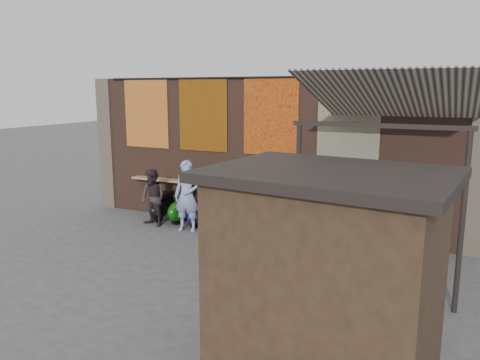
% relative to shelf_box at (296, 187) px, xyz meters
% --- Properties ---
extents(ground, '(70.00, 70.00, 0.00)m').
position_rel_shelf_box_xyz_m(ground, '(-1.09, -2.30, -1.25)').
color(ground, '#474749').
rests_on(ground, ground).
extents(brick_wall, '(10.00, 0.40, 4.00)m').
position_rel_shelf_box_xyz_m(brick_wall, '(-1.09, 0.40, 0.75)').
color(brick_wall, brown).
rests_on(brick_wall, ground).
extents(pier_left, '(0.50, 0.50, 4.00)m').
position_rel_shelf_box_xyz_m(pier_left, '(-6.29, 0.40, 0.75)').
color(pier_left, '#4C4238').
rests_on(pier_left, ground).
extents(eating_counter, '(8.00, 0.32, 0.05)m').
position_rel_shelf_box_xyz_m(eating_counter, '(-1.09, 0.03, -0.15)').
color(eating_counter, '#9E7A51').
rests_on(eating_counter, brick_wall).
extents(shelf_box, '(0.60, 0.33, 0.24)m').
position_rel_shelf_box_xyz_m(shelf_box, '(0.00, 0.00, 0.00)').
color(shelf_box, white).
rests_on(shelf_box, eating_counter).
extents(tapestry_redgold, '(1.50, 0.02, 2.00)m').
position_rel_shelf_box_xyz_m(tapestry_redgold, '(-4.69, 0.18, 1.75)').
color(tapestry_redgold, maroon).
rests_on(tapestry_redgold, brick_wall).
extents(tapestry_sun, '(1.50, 0.02, 2.00)m').
position_rel_shelf_box_xyz_m(tapestry_sun, '(-2.79, 0.18, 1.75)').
color(tapestry_sun, '#CA690B').
rests_on(tapestry_sun, brick_wall).
extents(tapestry_orange, '(1.50, 0.02, 2.00)m').
position_rel_shelf_box_xyz_m(tapestry_orange, '(-0.79, 0.18, 1.75)').
color(tapestry_orange, '#BE5417').
rests_on(tapestry_orange, brick_wall).
extents(tapestry_multi, '(1.50, 0.02, 2.00)m').
position_rel_shelf_box_xyz_m(tapestry_multi, '(1.21, 0.18, 1.75)').
color(tapestry_multi, '#25698A').
rests_on(tapestry_multi, brick_wall).
extents(hang_rail, '(9.50, 0.06, 0.06)m').
position_rel_shelf_box_xyz_m(hang_rail, '(-1.09, 0.17, 2.73)').
color(hang_rail, black).
rests_on(hang_rail, brick_wall).
extents(scooter_stool_0, '(0.37, 0.82, 0.78)m').
position_rel_shelf_box_xyz_m(scooter_stool_0, '(-3.85, -0.31, -0.86)').
color(scooter_stool_0, black).
rests_on(scooter_stool_0, ground).
extents(scooter_stool_1, '(0.39, 0.86, 0.82)m').
position_rel_shelf_box_xyz_m(scooter_stool_1, '(-3.26, -0.27, -0.84)').
color(scooter_stool_1, '#0D5E0E').
rests_on(scooter_stool_1, ground).
extents(scooter_stool_2, '(0.34, 0.76, 0.72)m').
position_rel_shelf_box_xyz_m(scooter_stool_2, '(-2.67, -0.33, -0.89)').
color(scooter_stool_2, '#151E51').
rests_on(scooter_stool_2, ground).
extents(scooter_stool_3, '(0.33, 0.73, 0.69)m').
position_rel_shelf_box_xyz_m(scooter_stool_3, '(-2.16, -0.33, -0.90)').
color(scooter_stool_3, maroon).
rests_on(scooter_stool_3, ground).
extents(scooter_stool_4, '(0.34, 0.77, 0.73)m').
position_rel_shelf_box_xyz_m(scooter_stool_4, '(-1.57, -0.31, -0.88)').
color(scooter_stool_4, navy).
rests_on(scooter_stool_4, ground).
extents(scooter_stool_5, '(0.32, 0.71, 0.67)m').
position_rel_shelf_box_xyz_m(scooter_stool_5, '(-1.02, -0.32, -0.91)').
color(scooter_stool_5, '#0E490F').
rests_on(scooter_stool_5, ground).
extents(scooter_stool_6, '(0.40, 0.89, 0.85)m').
position_rel_shelf_box_xyz_m(scooter_stool_6, '(-0.44, -0.28, -0.82)').
color(scooter_stool_6, maroon).
rests_on(scooter_stool_6, ground).
extents(scooter_stool_7, '(0.38, 0.83, 0.79)m').
position_rel_shelf_box_xyz_m(scooter_stool_7, '(0.17, -0.32, -0.85)').
color(scooter_stool_7, '#B4170D').
rests_on(scooter_stool_7, ground).
extents(scooter_stool_8, '(0.35, 0.78, 0.74)m').
position_rel_shelf_box_xyz_m(scooter_stool_8, '(0.74, -0.31, -0.88)').
color(scooter_stool_8, black).
rests_on(scooter_stool_8, ground).
extents(scooter_stool_9, '(0.39, 0.88, 0.83)m').
position_rel_shelf_box_xyz_m(scooter_stool_9, '(1.35, -0.31, -0.83)').
color(scooter_stool_9, navy).
rests_on(scooter_stool_9, ground).
extents(diner_left, '(0.77, 0.59, 1.88)m').
position_rel_shelf_box_xyz_m(diner_left, '(-2.69, -0.87, -0.31)').
color(diner_left, '#8EA0CE').
rests_on(diner_left, ground).
extents(diner_right, '(0.87, 0.75, 1.57)m').
position_rel_shelf_box_xyz_m(diner_right, '(-3.76, -0.90, -0.46)').
color(diner_right, '#2F2529').
rests_on(diner_right, ground).
extents(shopper_navy, '(1.09, 0.51, 1.82)m').
position_rel_shelf_box_xyz_m(shopper_navy, '(1.68, -2.69, -0.34)').
color(shopper_navy, black).
rests_on(shopper_navy, ground).
extents(shopper_grey, '(1.28, 1.00, 1.74)m').
position_rel_shelf_box_xyz_m(shopper_grey, '(2.98, -2.40, -0.38)').
color(shopper_grey, '#5B5A5F').
rests_on(shopper_grey, ground).
extents(shopper_tan, '(0.99, 0.84, 1.72)m').
position_rel_shelf_box_xyz_m(shopper_tan, '(1.71, -1.50, -0.39)').
color(shopper_tan, '#847D54').
rests_on(shopper_tan, ground).
extents(market_stall, '(2.63, 2.09, 2.65)m').
position_rel_shelf_box_xyz_m(market_stall, '(2.36, -5.80, 0.08)').
color(market_stall, black).
rests_on(market_stall, ground).
extents(stall_roof, '(2.95, 2.39, 0.12)m').
position_rel_shelf_box_xyz_m(stall_roof, '(2.36, -5.80, 1.46)').
color(stall_roof, black).
rests_on(stall_roof, market_stall).
extents(stall_sign, '(1.20, 0.17, 0.50)m').
position_rel_shelf_box_xyz_m(stall_sign, '(2.46, -4.86, 0.68)').
color(stall_sign, gold).
rests_on(stall_sign, market_stall).
extents(stall_shelf, '(2.03, 0.31, 0.06)m').
position_rel_shelf_box_xyz_m(stall_shelf, '(2.46, -4.86, -0.28)').
color(stall_shelf, '#473321').
rests_on(stall_shelf, market_stall).
extents(awning_canvas, '(3.20, 3.28, 0.97)m').
position_rel_shelf_box_xyz_m(awning_canvas, '(2.41, -1.40, 2.30)').
color(awning_canvas, beige).
rests_on(awning_canvas, brick_wall).
extents(awning_ledger, '(3.30, 0.08, 0.12)m').
position_rel_shelf_box_xyz_m(awning_ledger, '(2.41, 0.19, 2.70)').
color(awning_ledger, '#33261C').
rests_on(awning_ledger, brick_wall).
extents(awning_header, '(3.00, 0.08, 0.08)m').
position_rel_shelf_box_xyz_m(awning_header, '(2.41, -2.90, 1.83)').
color(awning_header, black).
rests_on(awning_header, awning_post_left).
extents(awning_post_left, '(0.09, 0.09, 3.10)m').
position_rel_shelf_box_xyz_m(awning_post_left, '(1.01, -2.90, 0.30)').
color(awning_post_left, black).
rests_on(awning_post_left, ground).
extents(awning_post_right, '(0.09, 0.09, 3.10)m').
position_rel_shelf_box_xyz_m(awning_post_right, '(3.81, -2.90, 0.30)').
color(awning_post_right, black).
rests_on(awning_post_right, ground).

